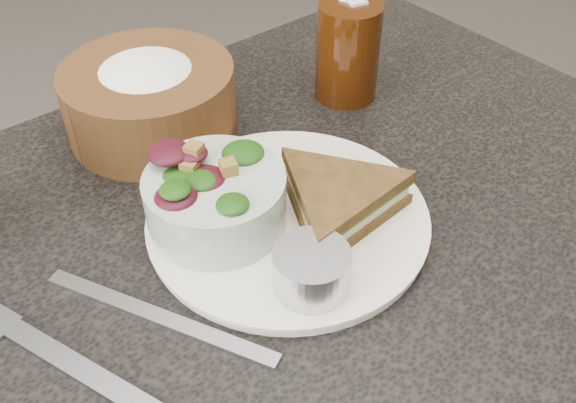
% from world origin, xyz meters
% --- Properties ---
extents(dinner_plate, '(0.28, 0.28, 0.01)m').
position_xyz_m(dinner_plate, '(0.03, 0.01, 0.76)').
color(dinner_plate, silver).
rests_on(dinner_plate, dining_table).
extents(sandwich, '(0.17, 0.17, 0.04)m').
position_xyz_m(sandwich, '(0.06, -0.02, 0.78)').
color(sandwich, '#543C1B').
rests_on(sandwich, dinner_plate).
extents(salad_bowl, '(0.16, 0.16, 0.08)m').
position_xyz_m(salad_bowl, '(-0.03, 0.05, 0.80)').
color(salad_bowl, '#9DB0A5').
rests_on(salad_bowl, dinner_plate).
extents(dressing_ramekin, '(0.09, 0.09, 0.04)m').
position_xyz_m(dressing_ramekin, '(-0.01, -0.07, 0.78)').
color(dressing_ramekin, '#B1B3B7').
rests_on(dressing_ramekin, dinner_plate).
extents(orange_wedge, '(0.08, 0.08, 0.02)m').
position_xyz_m(orange_wedge, '(0.02, 0.10, 0.77)').
color(orange_wedge, '#FF520A').
rests_on(orange_wedge, dinner_plate).
extents(fork, '(0.08, 0.18, 0.01)m').
position_xyz_m(fork, '(-0.21, -0.01, 0.75)').
color(fork, gray).
rests_on(fork, dining_table).
extents(knife, '(0.12, 0.21, 0.00)m').
position_xyz_m(knife, '(-0.13, -0.01, 0.75)').
color(knife, '#9E9FA3').
rests_on(knife, dining_table).
extents(bread_basket, '(0.24, 0.24, 0.11)m').
position_xyz_m(bread_basket, '(0.01, 0.24, 0.81)').
color(bread_basket, '#4A2F18').
rests_on(bread_basket, dining_table).
extents(cola_glass, '(0.10, 0.10, 0.13)m').
position_xyz_m(cola_glass, '(0.24, 0.15, 0.82)').
color(cola_glass, black).
rests_on(cola_glass, dining_table).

